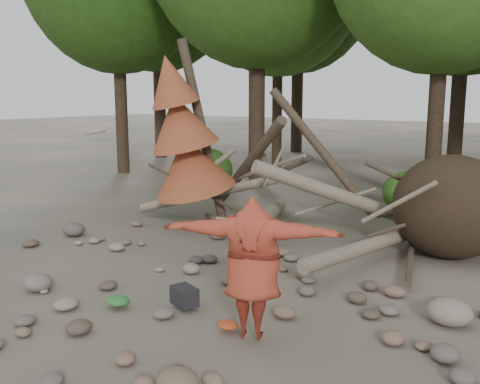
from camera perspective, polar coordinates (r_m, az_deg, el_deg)
The scene contains 13 objects.
ground at distance 8.34m, azimuth -3.97°, elevation -11.28°, with size 120.00×120.00×0.00m, color #514C44.
deadfall_pile at distance 10.92m, azimuth 18.55°, elevation -1.41°, with size 8.55×5.24×3.30m.
dead_conifer at distance 12.37m, azimuth -5.95°, elevation 5.81°, with size 2.06×2.16×4.35m.
bush_left at distance 16.98m, azimuth -3.81°, elevation 2.31°, with size 1.80×1.80×1.44m, color #295316.
bush_mid at distance 14.68m, azimuth 17.61°, elevation -0.03°, with size 1.40×1.40×1.12m, color #376A1E.
frisbee_thrower at distance 6.62m, azimuth 1.32°, elevation -8.08°, with size 3.67×1.35×2.53m.
backpack at distance 7.95m, azimuth -5.94°, elevation -11.37°, with size 0.40×0.27×0.27m, color black.
cloth_green at distance 8.13m, azimuth -12.93°, elevation -11.57°, with size 0.37×0.31×0.14m, color #2C7030.
cloth_orange at distance 7.21m, azimuth -1.32°, elevation -14.35°, with size 0.30×0.24×0.11m, color #AC411D.
boulder_front_left at distance 9.15m, azimuth -20.77°, elevation -9.00°, with size 0.48×0.43×0.29m, color slate.
boulder_front_right at distance 5.89m, azimuth -6.67°, elevation -19.50°, with size 0.47×0.42×0.28m, color brown.
boulder_mid_right at distance 7.91m, azimuth 21.45°, elevation -11.81°, with size 0.61×0.55×0.37m, color gray.
boulder_mid_left at distance 12.35m, azimuth -17.31°, elevation -3.82°, with size 0.51×0.46×0.31m, color #57504A.
Camera 1 is at (4.78, -6.11, 3.06)m, focal length 40.00 mm.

